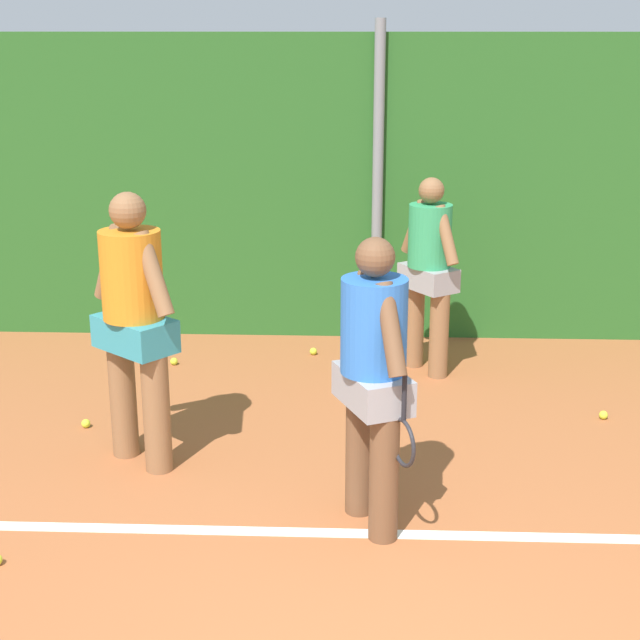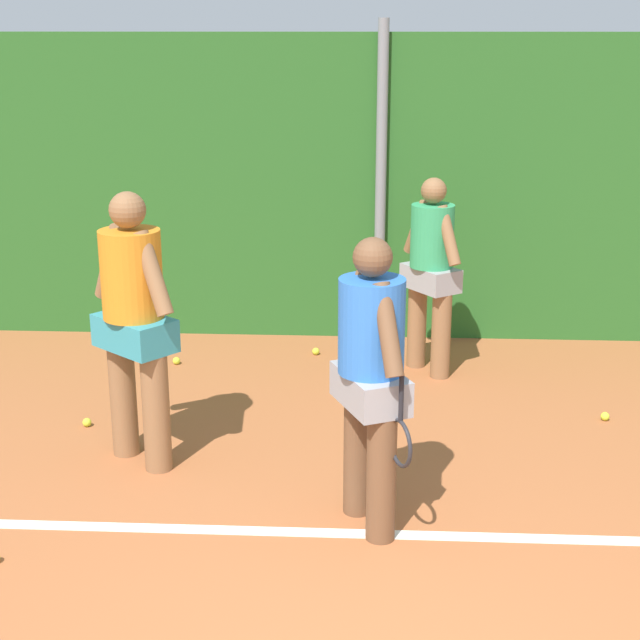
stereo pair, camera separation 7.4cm
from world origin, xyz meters
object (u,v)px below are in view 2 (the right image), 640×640
at_px(player_backcourt_far, 431,265).
at_px(tennis_ball_0, 605,416).
at_px(player_foreground_near, 371,370).
at_px(tennis_ball_6, 316,351).
at_px(tennis_ball_4, 87,422).
at_px(player_midcourt, 134,315).
at_px(tennis_ball_3, 176,361).

xyz_separation_m(player_backcourt_far, tennis_ball_0, (1.29, -1.02, -0.92)).
bearing_deg(player_foreground_near, tennis_ball_6, 165.12).
xyz_separation_m(tennis_ball_4, tennis_ball_6, (1.63, 1.71, 0.00)).
distance_m(player_foreground_near, tennis_ball_0, 2.64).
height_order(player_foreground_near, tennis_ball_6, player_foreground_near).
bearing_deg(tennis_ball_6, tennis_ball_4, -133.50).
bearing_deg(tennis_ball_4, tennis_ball_0, 4.71).
bearing_deg(player_backcourt_far, player_midcourt, 96.82).
relative_size(tennis_ball_0, tennis_ball_3, 1.00).
distance_m(tennis_ball_0, tennis_ball_6, 2.68).
bearing_deg(player_foreground_near, player_backcourt_far, 145.35).
bearing_deg(tennis_ball_6, player_backcourt_far, -20.51).
distance_m(player_foreground_near, player_midcourt, 1.76).
bearing_deg(tennis_ball_3, player_backcourt_far, -1.31).
xyz_separation_m(player_foreground_near, tennis_ball_0, (1.80, 1.67, -0.96)).
distance_m(player_midcourt, tennis_ball_6, 2.71).
height_order(tennis_ball_0, tennis_ball_6, same).
bearing_deg(player_backcourt_far, tennis_ball_0, -163.80).
height_order(player_midcourt, tennis_ball_3, player_midcourt).
distance_m(player_midcourt, player_backcourt_far, 2.81).
xyz_separation_m(player_foreground_near, tennis_ball_6, (-0.50, 3.06, -0.96)).
bearing_deg(tennis_ball_6, player_midcourt, -115.31).
bearing_deg(tennis_ball_4, player_backcourt_far, 27.05).
bearing_deg(tennis_ball_4, player_midcourt, -45.02).
bearing_deg(tennis_ball_0, player_backcourt_far, 141.84).
bearing_deg(player_foreground_near, tennis_ball_4, -146.54).
distance_m(player_backcourt_far, tennis_ball_0, 1.88).
bearing_deg(tennis_ball_3, player_midcourt, -85.50).
height_order(player_midcourt, tennis_ball_0, player_midcourt).
distance_m(player_midcourt, tennis_ball_3, 2.20).
bearing_deg(player_foreground_near, player_midcourt, -140.99).
xyz_separation_m(player_midcourt, tennis_ball_4, (-0.55, 0.55, -1.02)).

